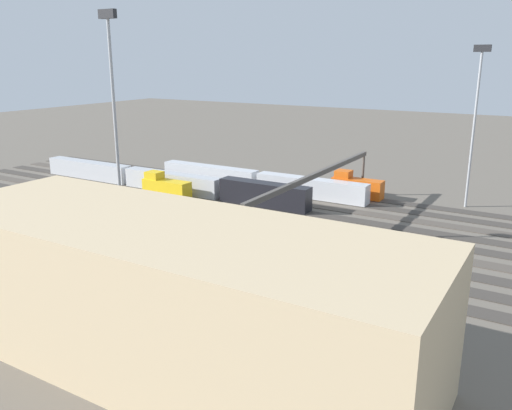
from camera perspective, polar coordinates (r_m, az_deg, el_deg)
The scene contains 18 objects.
ground_plane at distance 94.84m, azimuth -1.58°, elevation -0.70°, with size 400.00×400.00×0.00m, color #60594F.
track_bed_0 at distance 111.64m, azimuth 3.92°, elevation 1.80°, with size 140.00×2.80×0.12m, color #3D3833.
track_bed_1 at distance 107.34m, azimuth 2.71°, elevation 1.26°, with size 140.00×2.80×0.12m, color #3D3833.
track_bed_2 at distance 103.09m, azimuth 1.39°, elevation 0.67°, with size 140.00×2.80×0.12m, color #4C443D.
track_bed_3 at distance 98.92m, azimuth -0.03°, elevation 0.03°, with size 140.00×2.80×0.12m, color #3D3833.
track_bed_4 at distance 94.82m, azimuth -1.58°, elevation -0.66°, with size 140.00×2.80×0.12m, color #3D3833.
track_bed_5 at distance 90.82m, azimuth -3.27°, elevation -1.42°, with size 140.00×2.80×0.12m, color #4C443D.
track_bed_6 at distance 86.92m, azimuth -5.11°, elevation -2.24°, with size 140.00×2.80×0.12m, color #3D3833.
track_bed_7 at distance 83.14m, azimuth -7.13°, elevation -3.14°, with size 140.00×2.80×0.12m, color #3D3833.
track_bed_8 at distance 79.49m, azimuth -9.34°, elevation -4.11°, with size 140.00×2.80×0.12m, color #3D3833.
train_on_track_0 at distance 105.76m, azimuth 10.71°, elevation 1.96°, with size 10.00×3.00×5.00m.
train_on_track_1 at distance 109.48m, azimuth 0.19°, elevation 2.62°, with size 47.20×3.00×3.80m.
train_on_track_3 at distance 110.58m, azimuth -9.60°, elevation 2.58°, with size 66.40×3.00×4.40m.
train_on_track_4 at distance 104.35m, azimuth -9.69°, elevation 1.82°, with size 10.00×3.00×5.00m.
light_mast_0 at distance 102.09m, azimuth 22.58°, elevation 9.67°, with size 2.80×0.70×28.69m.
light_mast_1 at distance 77.32m, azimuth -15.04°, elevation 10.43°, with size 2.80×0.70×32.75m.
signal_gantry at distance 86.22m, azimuth 6.56°, elevation 2.90°, with size 0.70×45.00×8.80m.
maintenance_shed at distance 47.73m, azimuth -9.45°, elevation -9.44°, with size 46.81×16.09×13.08m, color tan.
Camera 1 is at (-48.89, 76.81, 26.55)m, focal length 37.20 mm.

